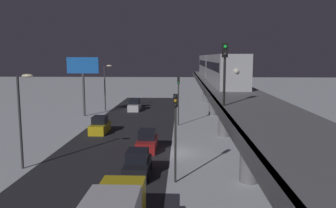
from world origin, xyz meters
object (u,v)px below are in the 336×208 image
at_px(subway_train, 216,66).
at_px(sedan_red, 147,142).
at_px(traffic_light_mid, 178,94).
at_px(sedan_white, 135,106).
at_px(commercial_billboard, 83,71).
at_px(sedan_black, 138,165).
at_px(sedan_yellow, 100,126).
at_px(rail_signal, 225,63).
at_px(traffic_light_near, 175,125).

bearing_deg(subway_train, sedan_red, 64.37).
bearing_deg(traffic_light_mid, sedan_red, 76.41).
relative_size(sedan_white, commercial_billboard, 0.52).
relative_size(sedan_black, traffic_light_mid, 0.65).
distance_m(sedan_black, sedan_yellow, 15.89).
bearing_deg(sedan_white, rail_signal, 107.14).
relative_size(sedan_red, traffic_light_mid, 0.67).
distance_m(sedan_red, commercial_billboard, 22.75).
height_order(traffic_light_near, commercial_billboard, commercial_billboard).
distance_m(rail_signal, commercial_billboard, 33.73).
bearing_deg(traffic_light_near, commercial_billboard, -62.08).
bearing_deg(traffic_light_near, sedan_white, -77.22).
bearing_deg(traffic_light_near, rail_signal, 154.58).
bearing_deg(traffic_light_near, sedan_red, -71.28).
relative_size(rail_signal, sedan_white, 0.86).
relative_size(sedan_yellow, traffic_light_mid, 0.65).
bearing_deg(traffic_light_mid, commercial_billboard, -24.82).
bearing_deg(sedan_white, traffic_light_near, 102.78).
relative_size(sedan_black, traffic_light_near, 0.65).
bearing_deg(commercial_billboard, traffic_light_mid, 155.18).
relative_size(rail_signal, traffic_light_near, 0.62).
bearing_deg(sedan_black, subway_train, 71.31).
bearing_deg(sedan_yellow, rail_signal, 125.59).
relative_size(subway_train, sedan_white, 7.95).
relative_size(sedan_white, traffic_light_near, 0.72).
relative_size(sedan_yellow, commercial_billboard, 0.47).
bearing_deg(sedan_red, sedan_yellow, 131.03).
bearing_deg(sedan_yellow, commercial_billboard, -65.62).
bearing_deg(sedan_red, traffic_light_near, -71.28).
bearing_deg(sedan_yellow, sedan_black, 113.76).
bearing_deg(sedan_red, sedan_black, -90.00).
distance_m(rail_signal, sedan_white, 37.00).
distance_m(sedan_white, commercial_billboard, 10.89).
height_order(sedan_white, sedan_yellow, same).
xyz_separation_m(sedan_white, traffic_light_mid, (-7.50, 12.52, 3.40)).
xyz_separation_m(rail_signal, sedan_black, (6.06, -2.88, -7.76)).
xyz_separation_m(sedan_red, traffic_light_near, (-2.90, 8.56, 3.40)).
height_order(sedan_red, traffic_light_near, traffic_light_near).
distance_m(traffic_light_mid, commercial_billboard, 16.11).
xyz_separation_m(sedan_red, traffic_light_mid, (-2.90, -12.00, 3.40)).
height_order(subway_train, traffic_light_mid, subway_train).
xyz_separation_m(sedan_black, traffic_light_mid, (-2.90, -19.18, 3.41)).
height_order(rail_signal, traffic_light_mid, rail_signal).
xyz_separation_m(subway_train, rail_signal, (2.17, 27.22, 0.95)).
height_order(rail_signal, sedan_yellow, rail_signal).
xyz_separation_m(sedan_black, sedan_yellow, (6.40, -14.54, 0.01)).
xyz_separation_m(sedan_red, sedan_white, (4.60, -24.51, 0.00)).
height_order(subway_train, rail_signal, rail_signal).
relative_size(traffic_light_near, traffic_light_mid, 1.00).
xyz_separation_m(traffic_light_near, commercial_billboard, (14.43, -27.23, 2.63)).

